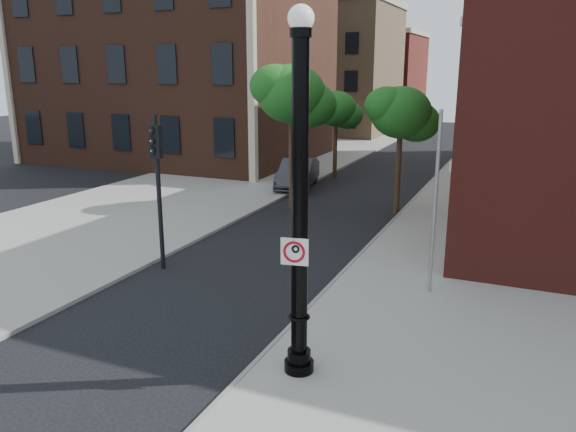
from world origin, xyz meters
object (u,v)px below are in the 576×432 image
at_px(parked_car, 298,173).
at_px(traffic_signal_left, 157,167).
at_px(lamppost, 300,219).
at_px(no_parking_sign, 295,252).
at_px(traffic_signal_right, 458,157).

xyz_separation_m(parked_car, traffic_signal_left, (0.90, -13.53, 2.52)).
bearing_deg(parked_car, lamppost, -79.31).
xyz_separation_m(no_parking_sign, parked_car, (-7.39, 18.01, -2.00)).
height_order(parked_car, traffic_signal_right, traffic_signal_right).
distance_m(parked_car, traffic_signal_right, 11.61).
height_order(no_parking_sign, traffic_signal_right, traffic_signal_right).
distance_m(lamppost, traffic_signal_right, 11.08).
bearing_deg(traffic_signal_right, lamppost, -75.30).
bearing_deg(parked_car, no_parking_sign, -79.60).
distance_m(traffic_signal_left, traffic_signal_right, 10.53).
bearing_deg(traffic_signal_left, lamppost, -46.09).
height_order(lamppost, traffic_signal_left, lamppost).
bearing_deg(traffic_signal_right, parked_car, 165.99).
bearing_deg(no_parking_sign, traffic_signal_right, 71.19).
relative_size(lamppost, traffic_signal_left, 1.50).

